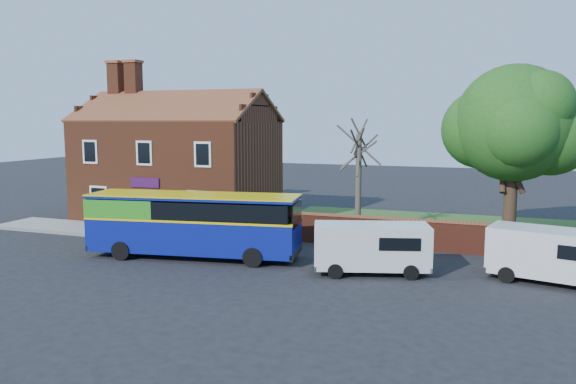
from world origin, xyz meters
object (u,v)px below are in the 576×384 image
at_px(van_near, 372,246).
at_px(large_tree, 515,127).
at_px(bus, 188,222).
at_px(van_far, 555,254).

height_order(van_near, large_tree, large_tree).
xyz_separation_m(bus, van_near, (8.92, 0.13, -0.55)).
bearing_deg(large_tree, bus, -148.98).
xyz_separation_m(bus, large_tree, (14.74, 8.86, 4.48)).
height_order(bus, large_tree, large_tree).
xyz_separation_m(van_near, large_tree, (5.82, 8.73, 5.03)).
distance_m(van_near, van_far, 7.34).
distance_m(bus, van_near, 8.93).
distance_m(bus, van_far, 16.24).
bearing_deg(van_near, van_far, -8.54).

